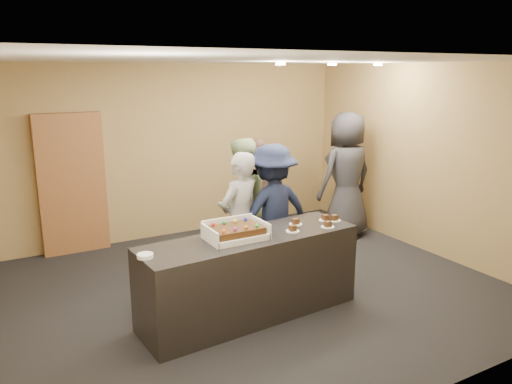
% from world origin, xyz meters
% --- Properties ---
extents(room, '(6.04, 6.00, 2.70)m').
position_xyz_m(room, '(0.00, 0.00, 1.35)').
color(room, black).
rests_on(room, ground).
extents(serving_counter, '(2.44, 0.86, 0.90)m').
position_xyz_m(serving_counter, '(-0.22, -0.57, 0.45)').
color(serving_counter, black).
rests_on(serving_counter, floor).
extents(storage_cabinet, '(0.92, 0.15, 2.02)m').
position_xyz_m(storage_cabinet, '(-1.49, 2.41, 1.01)').
color(storage_cabinet, brown).
rests_on(storage_cabinet, floor).
extents(cake_box, '(0.61, 0.42, 0.18)m').
position_xyz_m(cake_box, '(-0.39, -0.55, 0.94)').
color(cake_box, white).
rests_on(cake_box, serving_counter).
extents(sheet_cake, '(0.52, 0.36, 0.11)m').
position_xyz_m(sheet_cake, '(-0.39, -0.57, 1.00)').
color(sheet_cake, '#351E0C').
rests_on(sheet_cake, cake_box).
extents(plate_stack, '(0.15, 0.15, 0.04)m').
position_xyz_m(plate_stack, '(-1.37, -0.64, 0.92)').
color(plate_stack, white).
rests_on(plate_stack, serving_counter).
extents(slice_a, '(0.15, 0.15, 0.07)m').
position_xyz_m(slice_a, '(0.26, -0.65, 0.92)').
color(slice_a, white).
rests_on(slice_a, serving_counter).
extents(slice_b, '(0.15, 0.15, 0.07)m').
position_xyz_m(slice_b, '(0.42, -0.46, 0.92)').
color(slice_b, white).
rests_on(slice_b, serving_counter).
extents(slice_c, '(0.15, 0.15, 0.07)m').
position_xyz_m(slice_c, '(0.68, -0.72, 0.92)').
color(slice_c, white).
rests_on(slice_c, serving_counter).
extents(slice_d, '(0.15, 0.15, 0.07)m').
position_xyz_m(slice_d, '(0.81, -0.50, 0.92)').
color(slice_d, white).
rests_on(slice_d, serving_counter).
extents(slice_e, '(0.15, 0.15, 0.07)m').
position_xyz_m(slice_e, '(0.90, -0.56, 0.92)').
color(slice_e, white).
rests_on(slice_e, serving_counter).
extents(person_server_grey, '(0.71, 0.59, 1.67)m').
position_xyz_m(person_server_grey, '(0.05, 0.18, 0.83)').
color(person_server_grey, '#A3A3A8').
rests_on(person_server_grey, floor).
extents(person_sage_man, '(1.04, 0.94, 1.74)m').
position_xyz_m(person_sage_man, '(0.38, 0.77, 0.87)').
color(person_sage_man, '#98B07E').
rests_on(person_sage_man, floor).
extents(person_navy_man, '(1.12, 0.67, 1.71)m').
position_xyz_m(person_navy_man, '(0.55, 0.26, 0.86)').
color(person_navy_man, '#18203C').
rests_on(person_navy_man, floor).
extents(person_brown_extra, '(1.03, 0.56, 1.67)m').
position_xyz_m(person_brown_extra, '(0.82, 1.06, 0.83)').
color(person_brown_extra, brown).
rests_on(person_brown_extra, floor).
extents(person_dark_suit, '(1.01, 0.70, 1.98)m').
position_xyz_m(person_dark_suit, '(2.40, 1.07, 0.99)').
color(person_dark_suit, '#29282D').
rests_on(person_dark_suit, floor).
extents(ceiling_spotlights, '(1.72, 0.12, 0.03)m').
position_xyz_m(ceiling_spotlights, '(1.60, 0.50, 2.67)').
color(ceiling_spotlights, '#FFEAC6').
rests_on(ceiling_spotlights, ceiling).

